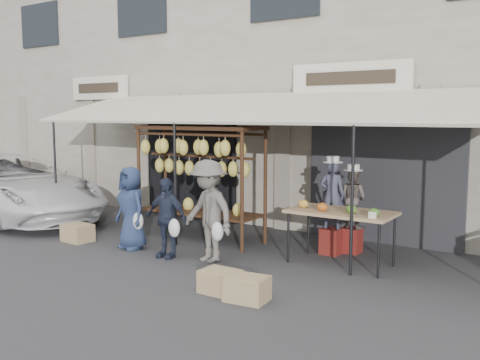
# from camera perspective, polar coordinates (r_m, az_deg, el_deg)

# --- Properties ---
(ground_plane) EXTENTS (90.00, 90.00, 0.00)m
(ground_plane) POSITION_cam_1_polar(r_m,az_deg,el_deg) (8.81, -6.75, -9.22)
(ground_plane) COLOR #2D2D30
(shophouse) EXTENTS (24.00, 6.15, 7.30)m
(shophouse) POSITION_cam_1_polar(r_m,az_deg,el_deg) (14.10, 10.79, 11.73)
(shophouse) COLOR #AEA798
(shophouse) RESTS_ON ground_plane
(awning) EXTENTS (10.00, 2.35, 2.92)m
(awning) POSITION_cam_1_polar(r_m,az_deg,el_deg) (10.30, 1.40, 7.66)
(awning) COLOR beige
(awning) RESTS_ON ground_plane
(banana_rack) EXTENTS (2.60, 0.90, 2.24)m
(banana_rack) POSITION_cam_1_polar(r_m,az_deg,el_deg) (10.38, -4.50, 2.11)
(banana_rack) COLOR #3B2013
(banana_rack) RESTS_ON ground_plane
(produce_table) EXTENTS (1.70, 0.90, 1.04)m
(produce_table) POSITION_cam_1_polar(r_m,az_deg,el_deg) (8.83, 10.67, -3.50)
(produce_table) COLOR #A2835A
(produce_table) RESTS_ON ground_plane
(vendor_left) EXTENTS (0.49, 0.37, 1.20)m
(vendor_left) POSITION_cam_1_polar(r_m,az_deg,el_deg) (9.47, 9.79, -1.55)
(vendor_left) COLOR #3F4256
(vendor_left) RESTS_ON stool_left
(vendor_right) EXTENTS (0.58, 0.49, 1.06)m
(vendor_right) POSITION_cam_1_polar(r_m,az_deg,el_deg) (9.66, 11.91, -1.92)
(vendor_right) COLOR #5E534D
(vendor_right) RESTS_ON stool_right
(customer_left) EXTENTS (0.83, 0.64, 1.52)m
(customer_left) POSITION_cam_1_polar(r_m,az_deg,el_deg) (9.97, -11.54, -2.93)
(customer_left) COLOR navy
(customer_left) RESTS_ON ground_plane
(customer_mid) EXTENTS (0.83, 0.39, 1.39)m
(customer_mid) POSITION_cam_1_polar(r_m,az_deg,el_deg) (9.28, -7.87, -4.01)
(customer_mid) COLOR #232A3E
(customer_mid) RESTS_ON ground_plane
(customer_right) EXTENTS (1.23, 0.88, 1.71)m
(customer_right) POSITION_cam_1_polar(r_m,az_deg,el_deg) (8.91, -3.39, -3.34)
(customer_right) COLOR #635D56
(customer_right) RESTS_ON ground_plane
(stool_left) EXTENTS (0.40, 0.40, 0.46)m
(stool_left) POSITION_cam_1_polar(r_m,az_deg,el_deg) (9.63, 9.69, -6.45)
(stool_left) COLOR maroon
(stool_left) RESTS_ON ground_plane
(stool_right) EXTENTS (0.39, 0.39, 0.45)m
(stool_right) POSITION_cam_1_polar(r_m,az_deg,el_deg) (9.80, 11.80, -6.29)
(stool_right) COLOR maroon
(stool_right) RESTS_ON ground_plane
(crate_near_a) EXTENTS (0.53, 0.41, 0.32)m
(crate_near_a) POSITION_cam_1_polar(r_m,az_deg,el_deg) (7.53, -2.10, -10.77)
(crate_near_a) COLOR tan
(crate_near_a) RESTS_ON ground_plane
(crate_near_b) EXTENTS (0.59, 0.47, 0.33)m
(crate_near_b) POSITION_cam_1_polar(r_m,az_deg,el_deg) (7.22, 0.75, -11.51)
(crate_near_b) COLOR tan
(crate_near_b) RESTS_ON ground_plane
(crate_far) EXTENTS (0.59, 0.47, 0.34)m
(crate_far) POSITION_cam_1_polar(r_m,az_deg,el_deg) (10.90, -16.93, -5.41)
(crate_far) COLOR tan
(crate_far) RESTS_ON ground_plane
(van) EXTENTS (5.59, 3.57, 2.16)m
(van) POSITION_cam_1_polar(r_m,az_deg,el_deg) (14.75, -23.70, 1.05)
(van) COLOR white
(van) RESTS_ON ground_plane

